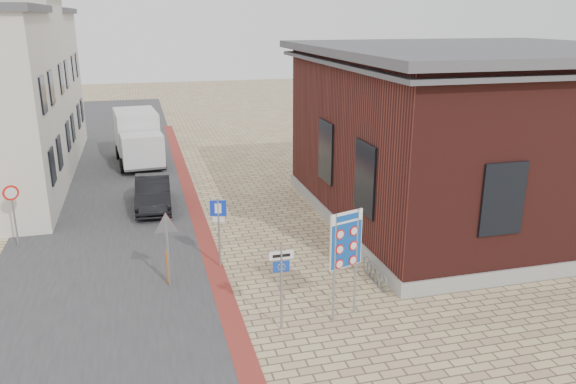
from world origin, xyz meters
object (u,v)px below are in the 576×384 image
box_truck (138,138)px  essen_sign (281,275)px  parking_sign (219,221)px  bollard (168,267)px  border_sign (346,242)px  sedan (153,193)px

box_truck → essen_sign: 19.13m
parking_sign → bollard: size_ratio=2.28×
border_sign → parking_sign: size_ratio=1.28×
sedan → bollard: sedan is taller
sedan → bollard: size_ratio=3.94×
bollard → box_truck: bearing=92.4°
essen_sign → parking_sign: (-1.00, 4.20, 0.06)m
border_sign → bollard: bearing=125.9°
border_sign → parking_sign: bearing=106.8°
sedan → bollard: bearing=-86.6°
border_sign → bollard: 5.81m
border_sign → bollard: size_ratio=2.91×
sedan → parking_sign: parking_sign is taller
sedan → border_sign: (4.69, -10.64, 1.51)m
parking_sign → bollard: parking_sign is taller
parking_sign → sedan: bearing=118.1°
border_sign → parking_sign: border_sign is taller
parking_sign → border_sign: bearing=-42.6°
sedan → border_sign: bearing=-64.2°
sedan → essen_sign: 11.25m
box_truck → parking_sign: box_truck is taller
box_truck → essen_sign: bearing=-85.0°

